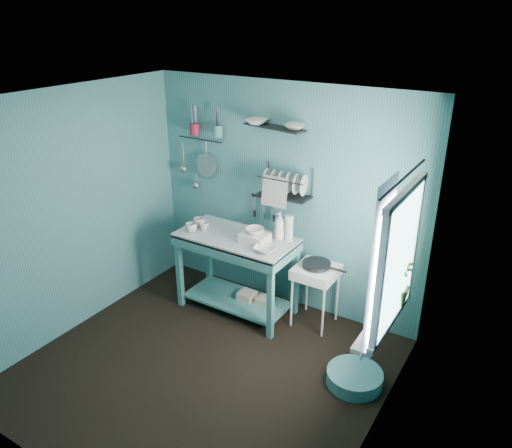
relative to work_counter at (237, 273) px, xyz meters
The scene contains 36 objects.
floor 1.16m from the work_counter, 73.17° to the right, with size 3.20×3.20×0.00m, color black.
ceiling 2.31m from the work_counter, 73.17° to the right, with size 3.20×3.20×0.00m, color silver.
wall_back 0.98m from the work_counter, 56.93° to the left, with size 3.20×3.20×0.00m, color #397175.
wall_front 2.66m from the work_counter, 83.00° to the right, with size 3.20×3.20×0.00m, color #397175.
wall_left 1.83m from the work_counter, 141.56° to the right, with size 3.00×3.00×0.00m, color #397175.
wall_right 2.31m from the work_counter, 28.20° to the right, with size 3.00×3.00×0.00m, color #397175.
work_counter is the anchor object (origin of this frame).
mug_left 0.71m from the work_counter, 161.57° to the right, with size 0.12×0.12×0.10m, color silver.
mug_mid 0.63m from the work_counter, behind, with size 0.10×0.10×0.09m, color silver.
mug_right 0.71m from the work_counter, behind, with size 0.12×0.12×0.10m, color silver.
wash_tub 0.56m from the work_counter, ahead, with size 0.28×0.22×0.10m, color silver.
tub_bowl 0.64m from the work_counter, ahead, with size 0.20×0.20×0.06m, color silver.
soap_bottle 0.76m from the work_counter, 25.46° to the left, with size 0.12×0.12×0.30m, color silver.
water_bottle 0.82m from the work_counter, 22.93° to the left, with size 0.09×0.09×0.28m, color #B3C1C7.
counter_bowl 0.68m from the work_counter, 18.43° to the right, with size 0.22×0.22×0.05m, color silver.
hotplate_stand 0.89m from the work_counter, 13.97° to the left, with size 0.43×0.43×0.68m, color white.
frying_pan 0.92m from the work_counter, 13.97° to the left, with size 0.30×0.30×0.04m, color black.
knife_strip 0.90m from the work_counter, 78.76° to the left, with size 0.32×0.02×0.03m, color black.
dish_rack 1.16m from the work_counter, 41.49° to the left, with size 0.55×0.24×0.32m, color black.
upper_shelf 1.65m from the work_counter, 57.65° to the left, with size 0.70×0.18×0.01m, color black.
shelf_bowl_left 1.64m from the work_counter, 85.40° to the left, with size 0.22×0.22×0.05m, color silver.
shelf_bowl_right 1.70m from the work_counter, 38.33° to the left, with size 0.21×0.21×0.05m, color silver.
utensil_cup_magenta 1.70m from the work_counter, 154.03° to the left, with size 0.11×0.11×0.13m, color maroon.
utensil_cup_teal 1.58m from the work_counter, 140.99° to the left, with size 0.11×0.11×0.13m, color teal.
colander 1.31m from the work_counter, 148.38° to the left, with size 0.28×0.28×0.03m, color #919398.
ladle_outer 1.57m from the work_counter, 157.17° to the left, with size 0.01×0.01×0.30m, color #919398.
ladle_inner 1.33m from the work_counter, 152.91° to the left, with size 0.01×0.01×0.30m, color #919398.
hook_rail 1.59m from the work_counter, 150.29° to the left, with size 0.01×0.01×0.60m, color black.
window_glass 2.19m from the work_counter, 16.86° to the right, with size 1.10×1.10×0.00m, color white.
windowsill 1.93m from the work_counter, 17.60° to the right, with size 0.16×0.95×0.04m, color white.
curtain 2.26m from the work_counter, 25.53° to the right, with size 1.35×1.35×0.00m, color white.
curtain_rod 2.51m from the work_counter, 17.24° to the right, with size 0.02×0.02×1.05m, color black.
potted_plant 1.94m from the work_counter, ahead, with size 0.25×0.25×0.45m, color #326829.
storage_tin_large 0.36m from the work_counter, 26.57° to the left, with size 0.18×0.18×0.22m, color tan.
storage_tin_small 0.47m from the work_counter, 14.93° to the left, with size 0.15×0.15×0.20m, color tan.
floor_basin 1.71m from the work_counter, 16.26° to the right, with size 0.51×0.51×0.13m, color teal.
Camera 1 is at (2.42, -2.97, 3.16)m, focal length 35.00 mm.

